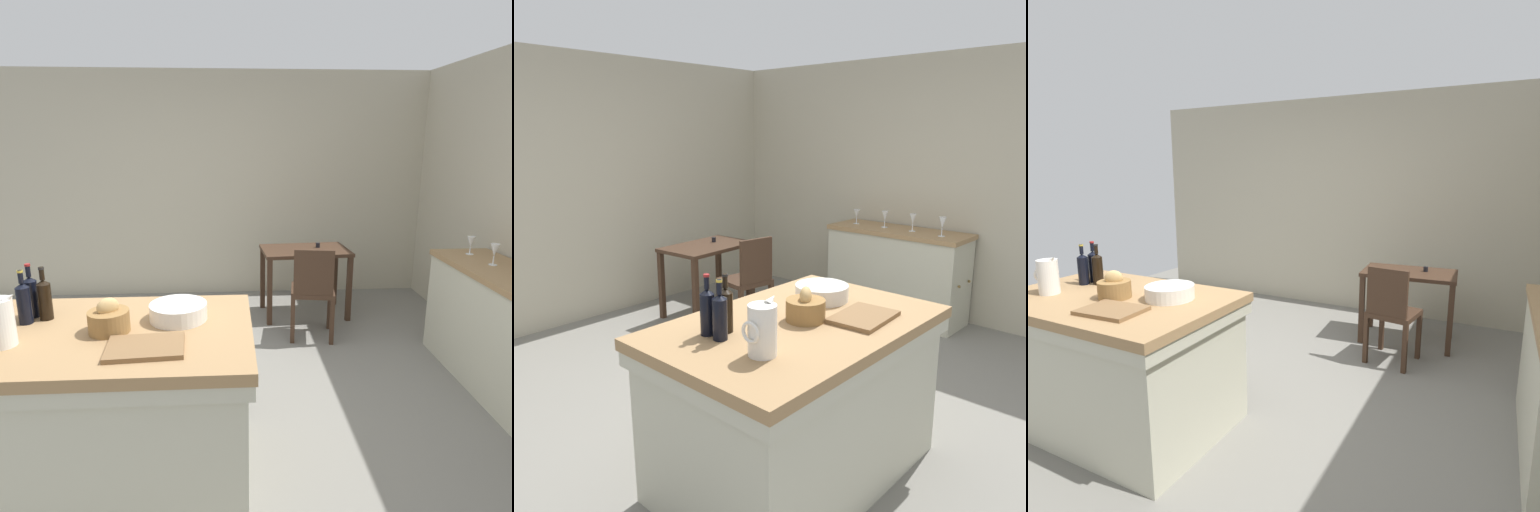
% 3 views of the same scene
% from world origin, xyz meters
% --- Properties ---
extents(ground_plane, '(6.76, 6.76, 0.00)m').
position_xyz_m(ground_plane, '(0.00, 0.00, 0.00)').
color(ground_plane, slate).
extents(wall_back, '(5.32, 0.12, 2.60)m').
position_xyz_m(wall_back, '(0.00, 2.60, 1.30)').
color(wall_back, '#B2AA93').
rests_on(wall_back, ground).
extents(wall_right, '(0.12, 5.20, 2.60)m').
position_xyz_m(wall_right, '(2.60, 0.00, 1.30)').
color(wall_right, '#B2AA93').
rests_on(wall_right, ground).
extents(island_table, '(1.53, 1.00, 0.90)m').
position_xyz_m(island_table, '(-0.43, -0.61, 0.49)').
color(island_table, '#99754C').
rests_on(island_table, ground).
extents(side_cabinet, '(0.52, 1.42, 0.91)m').
position_xyz_m(side_cabinet, '(2.26, 0.27, 0.46)').
color(side_cabinet, '#99754C').
rests_on(side_cabinet, ground).
extents(writing_desk, '(0.94, 0.62, 0.78)m').
position_xyz_m(writing_desk, '(1.03, 1.77, 0.61)').
color(writing_desk, '#3D281C').
rests_on(writing_desk, ground).
extents(wooden_chair, '(0.46, 0.46, 0.90)m').
position_xyz_m(wooden_chair, '(1.00, 1.15, 0.49)').
color(wooden_chair, '#3D281C').
rests_on(wooden_chair, ground).
extents(pitcher, '(0.17, 0.13, 0.27)m').
position_xyz_m(pitcher, '(-0.86, -0.76, 1.02)').
color(pitcher, silver).
rests_on(pitcher, island_table).
extents(wash_bowl, '(0.31, 0.31, 0.09)m').
position_xyz_m(wash_bowl, '(-0.06, -0.49, 0.95)').
color(wash_bowl, silver).
rests_on(wash_bowl, island_table).
extents(bread_basket, '(0.21, 0.21, 0.18)m').
position_xyz_m(bread_basket, '(-0.39, -0.63, 0.97)').
color(bread_basket, olive).
rests_on(bread_basket, island_table).
extents(cutting_board, '(0.38, 0.28, 0.02)m').
position_xyz_m(cutting_board, '(-0.17, -0.85, 0.91)').
color(cutting_board, brown).
rests_on(cutting_board, island_table).
extents(wine_bottle_dark, '(0.07, 0.07, 0.29)m').
position_xyz_m(wine_bottle_dark, '(-0.77, -0.44, 1.02)').
color(wine_bottle_dark, black).
rests_on(wine_bottle_dark, island_table).
extents(wine_bottle_amber, '(0.07, 0.07, 0.30)m').
position_xyz_m(wine_bottle_amber, '(-0.86, -0.40, 1.02)').
color(wine_bottle_amber, black).
rests_on(wine_bottle_amber, island_table).
extents(wine_bottle_green, '(0.07, 0.07, 0.29)m').
position_xyz_m(wine_bottle_green, '(-0.86, -0.49, 1.02)').
color(wine_bottle_green, black).
rests_on(wine_bottle_green, island_table).
extents(wine_glass_far_left, '(0.07, 0.07, 0.18)m').
position_xyz_m(wine_glass_far_left, '(2.20, -0.20, 1.03)').
color(wine_glass_far_left, white).
rests_on(wine_glass_far_left, side_cabinet).
extents(wine_glass_left, '(0.07, 0.07, 0.17)m').
position_xyz_m(wine_glass_left, '(2.25, 0.12, 1.02)').
color(wine_glass_left, white).
rests_on(wine_glass_left, side_cabinet).
extents(wine_glass_middle, '(0.07, 0.07, 0.17)m').
position_xyz_m(wine_glass_middle, '(2.26, 0.43, 1.02)').
color(wine_glass_middle, white).
rests_on(wine_glass_middle, side_cabinet).
extents(wine_glass_right, '(0.07, 0.07, 0.15)m').
position_xyz_m(wine_glass_right, '(2.25, 0.77, 1.01)').
color(wine_glass_right, white).
rests_on(wine_glass_right, side_cabinet).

